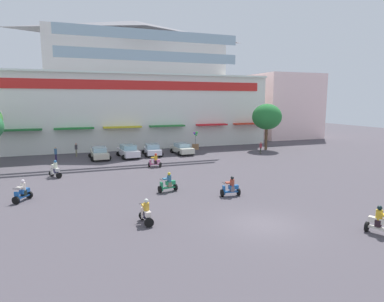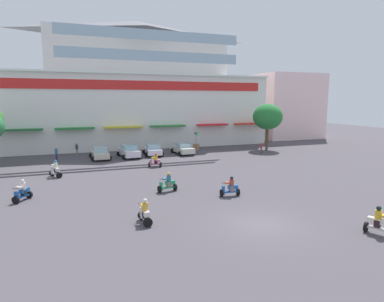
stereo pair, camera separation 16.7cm
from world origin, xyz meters
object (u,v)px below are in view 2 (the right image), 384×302
(parked_car_3, at_px, (183,148))
(pedestrian_0, at_px, (261,147))
(plaza_tree_1, at_px, (268,117))
(scooter_rider_7, at_px, (380,223))
(pedestrian_2, at_px, (56,153))
(parked_car_0, at_px, (100,153))
(parked_car_1, at_px, (129,151))
(scooter_rider_1, at_px, (55,170))
(scooter_rider_4, at_px, (145,213))
(balloon_vendor_cart, at_px, (196,143))
(pedestrian_1, at_px, (77,149))
(scooter_rider_6, at_px, (22,192))
(parked_car_2, at_px, (153,150))
(scooter_rider_5, at_px, (230,188))
(scooter_rider_3, at_px, (155,161))
(scooter_rider_2, at_px, (168,184))

(parked_car_3, xyz_separation_m, pedestrian_0, (9.60, -3.42, 0.18))
(plaza_tree_1, height_order, scooter_rider_7, plaza_tree_1)
(pedestrian_0, distance_m, pedestrian_2, 24.89)
(parked_car_0, height_order, parked_car_1, parked_car_1)
(parked_car_0, xyz_separation_m, scooter_rider_7, (11.73, -27.59, -0.09))
(parked_car_1, distance_m, scooter_rider_1, 11.38)
(pedestrian_0, bearing_deg, scooter_rider_4, -135.53)
(parked_car_3, xyz_separation_m, scooter_rider_7, (1.39, -27.93, -0.07))
(parked_car_1, relative_size, scooter_rider_1, 2.90)
(parked_car_0, bearing_deg, parked_car_3, 1.89)
(scooter_rider_7, bearing_deg, pedestrian_2, 120.69)
(scooter_rider_4, relative_size, scooter_rider_7, 0.96)
(plaza_tree_1, height_order, balloon_vendor_cart, plaza_tree_1)
(pedestrian_2, bearing_deg, parked_car_1, -0.10)
(pedestrian_0, bearing_deg, scooter_rider_7, -108.51)
(pedestrian_0, bearing_deg, pedestrian_1, 165.14)
(scooter_rider_1, relative_size, scooter_rider_6, 1.05)
(parked_car_2, bearing_deg, scooter_rider_5, -86.41)
(plaza_tree_1, distance_m, scooter_rider_5, 24.29)
(parked_car_1, bearing_deg, parked_car_3, 1.50)
(parked_car_0, height_order, pedestrian_2, pedestrian_2)
(scooter_rider_7, bearing_deg, parked_car_0, 113.04)
(parked_car_3, bearing_deg, pedestrian_0, -19.59)
(pedestrian_2, bearing_deg, pedestrian_1, 50.70)
(parked_car_3, bearing_deg, plaza_tree_1, -1.84)
(parked_car_2, xyz_separation_m, pedestrian_0, (13.48, -3.55, 0.17))
(balloon_vendor_cart, bearing_deg, pedestrian_0, -44.92)
(scooter_rider_3, relative_size, scooter_rider_6, 0.95)
(pedestrian_1, bearing_deg, scooter_rider_6, -101.99)
(parked_car_1, bearing_deg, scooter_rider_1, -133.93)
(parked_car_3, distance_m, scooter_rider_4, 24.22)
(scooter_rider_6, distance_m, balloon_vendor_cart, 26.90)
(plaza_tree_1, bearing_deg, scooter_rider_5, -128.82)
(pedestrian_0, height_order, pedestrian_2, pedestrian_2)
(plaza_tree_1, height_order, scooter_rider_1, plaza_tree_1)
(scooter_rider_2, distance_m, scooter_rider_7, 14.03)
(parked_car_1, distance_m, scooter_rider_5, 19.36)
(parked_car_2, relative_size, scooter_rider_2, 2.58)
(parked_car_0, xyz_separation_m, scooter_rider_3, (5.02, -6.72, -0.14))
(parked_car_2, relative_size, scooter_rider_5, 2.68)
(scooter_rider_4, distance_m, pedestrian_2, 22.75)
(scooter_rider_1, distance_m, pedestrian_0, 24.93)
(parked_car_2, xyz_separation_m, scooter_rider_2, (-2.74, -16.54, -0.12))
(scooter_rider_2, height_order, pedestrian_1, pedestrian_1)
(scooter_rider_5, relative_size, pedestrian_1, 0.87)
(pedestrian_2, bearing_deg, scooter_rider_3, -35.21)
(scooter_rider_1, relative_size, pedestrian_2, 0.95)
(parked_car_1, relative_size, scooter_rider_2, 3.03)
(parked_car_1, relative_size, pedestrian_0, 2.95)
(parked_car_1, xyz_separation_m, scooter_rider_2, (0.32, -16.22, -0.17))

